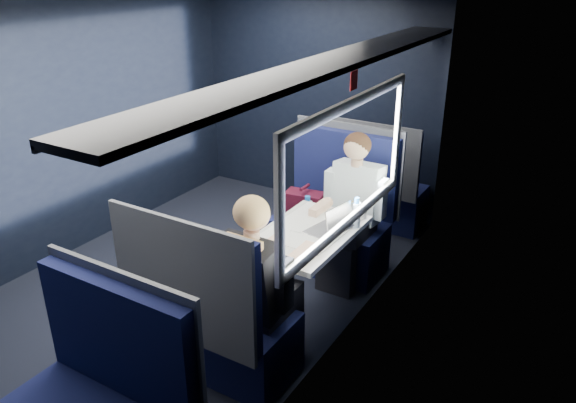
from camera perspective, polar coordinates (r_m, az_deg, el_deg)
The scene contains 12 objects.
ground at distance 5.03m, azimuth -8.90°, elevation -7.85°, with size 2.80×4.20×0.01m, color black.
room_shell at distance 4.43m, azimuth -9.87°, elevation 8.62°, with size 3.00×4.40×2.40m.
table at distance 4.18m, azimuth 1.56°, elevation -3.97°, with size 0.62×1.00×0.74m.
seat_bay_near at distance 5.06m, azimuth 4.49°, elevation -1.94°, with size 1.04×0.62×1.26m.
seat_bay_far at distance 3.79m, azimuth -7.65°, elevation -11.92°, with size 1.04×0.62×1.26m.
seat_row_front at distance 5.84m, azimuth 8.69°, elevation 1.33°, with size 1.04×0.51×1.16m.
man at distance 4.70m, azimuth 6.50°, elevation -0.15°, with size 0.53×0.56×1.32m.
woman at distance 3.60m, azimuth -3.10°, elevation -7.80°, with size 0.53×0.56×1.32m.
papers at distance 4.22m, azimuth 2.58°, elevation -2.50°, with size 0.52×0.75×0.01m, color white.
laptop at distance 4.11m, azimuth 4.56°, elevation -2.40°, with size 0.28×0.33×0.22m.
bottle_small at distance 4.20m, azimuth 6.92°, elevation -1.27°, with size 0.07×0.07×0.24m.
cup at distance 4.38m, azimuth 7.53°, elevation -1.06°, with size 0.07×0.07×0.09m, color white.
Camera 1 is at (2.84, -3.23, 2.61)m, focal length 35.00 mm.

